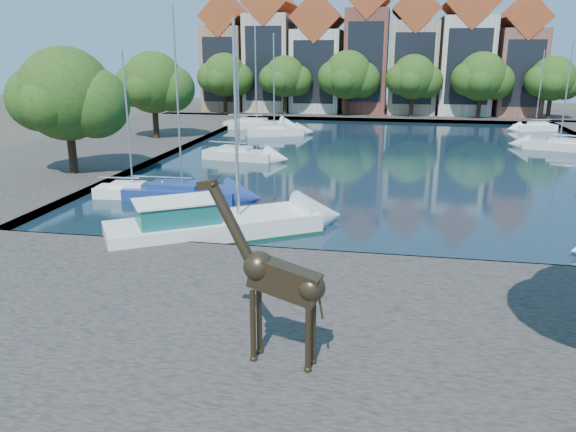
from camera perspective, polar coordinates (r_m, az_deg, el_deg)
ground at (r=23.20m, az=10.27°, el=-4.97°), size 160.00×160.00×0.00m
water_basin at (r=46.39m, az=10.63°, el=5.81°), size 38.00×50.00×0.08m
near_quay at (r=16.74m, az=10.03°, el=-12.82°), size 50.00×14.00×0.50m
far_quay at (r=78.07m, az=10.77°, el=10.18°), size 60.00×16.00×0.50m
left_quay at (r=52.59m, az=-17.92°, el=6.76°), size 14.00×52.00×0.50m
townhouse_west_end at (r=80.93m, az=-6.08°, el=15.62°), size 5.44×9.18×14.93m
townhouse_west_mid at (r=79.43m, az=-1.77°, el=16.32°), size 5.94×9.18×16.79m
townhouse_west_inner at (r=78.32m, az=3.07°, el=15.66°), size 6.43×9.18×15.15m
townhouse_center at (r=77.73m, az=8.03°, el=16.27°), size 5.44×9.18×16.93m
townhouse_east_inner at (r=77.66m, az=12.61°, el=15.58°), size 5.94×9.18×15.79m
townhouse_east_mid at (r=78.11m, az=17.57°, el=15.51°), size 6.43×9.18×16.65m
townhouse_east_end at (r=79.11m, az=22.32°, el=14.34°), size 5.44×9.18×14.43m
far_tree_far_west at (r=75.41m, az=-6.41°, el=13.91°), size 7.28×5.60×7.68m
far_tree_west at (r=73.51m, az=-0.25°, el=13.86°), size 6.76×5.20×7.36m
far_tree_mid_west at (r=72.43m, az=6.18°, el=13.90°), size 7.80×6.00×8.00m
far_tree_mid_east at (r=72.24m, az=12.68°, el=13.47°), size 7.02×5.40×7.52m
far_tree_east at (r=72.93m, az=19.14°, el=13.09°), size 7.54×5.80×7.84m
far_tree_far_east at (r=74.49m, az=25.35°, el=12.37°), size 6.76×5.20×7.36m
side_tree_left_near at (r=39.61m, az=-21.47°, el=11.16°), size 7.80×6.00×8.20m
side_tree_left_far at (r=54.27m, az=-13.43°, el=12.84°), size 7.28×5.60×7.88m
giraffe_statue at (r=14.28m, az=-1.35°, el=-6.31°), size 3.33×0.91×4.76m
motorsailer at (r=25.95m, az=-8.16°, el=-0.65°), size 9.71×7.67×9.63m
sailboat_left_a at (r=34.24m, az=-15.47°, el=2.68°), size 4.50×1.93×8.34m
sailboat_left_b at (r=33.19m, az=-10.67°, el=2.61°), size 6.61×2.35×10.64m
sailboat_left_c at (r=44.89m, az=-4.94°, el=6.44°), size 5.96×2.88×9.21m
sailboat_left_d at (r=57.70m, az=-1.41°, el=8.78°), size 6.11×4.00×9.97m
sailboat_left_e at (r=62.94m, az=-3.22°, el=9.40°), size 7.08×2.76×10.84m
sailboat_right_c at (r=54.55m, az=25.86°, el=6.63°), size 6.15×3.59×9.01m
sailboat_right_d at (r=66.91m, az=23.83°, el=8.38°), size 4.64×2.73×8.40m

